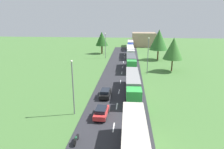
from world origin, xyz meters
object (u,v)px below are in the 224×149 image
lamppost_third (148,54)px  distant_building (144,39)px  tree_maple (173,48)px  truck_fourth (130,51)px  tree_birch (102,39)px  truck_fifth (130,44)px  truck_third (131,62)px  lamppost_second (73,85)px  truck_lead (135,147)px  lamppost_fourth (105,45)px  car_fourth (105,93)px  car_third (101,112)px  tree_oak (159,40)px  motorcycle_courier (76,139)px  truck_second (133,83)px

lamppost_third → distant_building: lamppost_third is taller
tree_maple → truck_fourth: bearing=120.3°
tree_birch → distant_building: bearing=51.4°
truck_fifth → truck_fourth: bearing=-90.1°
truck_fifth → tree_birch: 17.01m
truck_fifth → tree_birch: (-11.22, -12.24, 3.67)m
truck_fourth → truck_fifth: 17.72m
truck_third → truck_fifth: truck_fifth is taller
lamppost_second → tree_maple: tree_maple is taller
truck_lead → lamppost_fourth: 52.92m
car_fourth → car_third: bearing=-87.5°
truck_fifth → car_fourth: truck_fifth is taller
car_third → tree_maple: (15.28, 27.01, 5.29)m
tree_oak → lamppost_second: bearing=-113.3°
truck_third → tree_birch: 26.45m
car_fourth → lamppost_fourth: (-4.23, 35.00, 4.01)m
tree_oak → tree_maple: tree_oak is taller
truck_lead → tree_birch: 62.25m
lamppost_second → lamppost_third: bearing=61.3°
car_fourth → tree_oak: 37.30m
motorcycle_courier → lamppost_second: size_ratio=0.23×
truck_lead → lamppost_third: bearing=83.3°
truck_fifth → motorcycle_courier: size_ratio=7.33×
truck_third → lamppost_second: 28.74m
truck_third → lamppost_second: lamppost_second is taller
car_fourth → lamppost_second: size_ratio=0.53×
tree_birch → distant_building: (17.67, 22.16, -2.54)m
truck_second → tree_birch: tree_birch is taller
truck_second → truck_fifth: truck_fifth is taller
truck_second → motorcycle_courier: truck_second is taller
truck_lead → car_third: size_ratio=3.35×
truck_fourth → tree_oak: size_ratio=1.45×
truck_lead → tree_maple: size_ratio=1.54×
truck_fourth → tree_birch: 13.02m
tree_oak → car_third: bearing=-107.9°
truck_lead → lamppost_fourth: size_ratio=1.58×
lamppost_fourth → truck_fifth: bearing=67.6°
truck_lead → truck_fifth: bearing=90.3°
truck_second → truck_third: 18.18m
car_fourth → distant_building: (10.98, 66.15, 2.47)m
motorcycle_courier → lamppost_fourth: lamppost_fourth is taller
truck_fifth → car_third: truck_fifth is taller
car_fourth → truck_lead: bearing=-74.0°
car_fourth → distant_building: bearing=80.6°
truck_fourth → distant_building: bearing=76.8°
car_fourth → tree_oak: (13.81, 34.14, 5.93)m
truck_fifth → lamppost_second: size_ratio=1.71×
car_third → lamppost_second: lamppost_second is taller
motorcycle_courier → tree_oak: 50.89m
car_third → truck_fifth: bearing=86.2°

